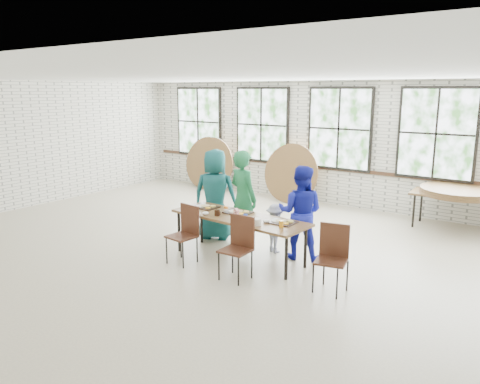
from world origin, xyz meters
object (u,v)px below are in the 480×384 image
Objects in this scene: chair_near_left at (186,229)px; chair_near_right at (239,242)px; dining_table at (239,219)px; storage_table at (459,197)px.

chair_near_left is 1.00× the size of chair_near_right.
dining_table is 0.89m from chair_near_left.
chair_near_left is at bearing 175.92° from chair_near_right.
dining_table is 2.57× the size of chair_near_right.
chair_near_left and chair_near_right have the same top height.
chair_near_right is at bearing 4.10° from chair_near_left.
chair_near_left is at bearing -133.54° from dining_table.
chair_near_right is (1.10, -0.03, 0.00)m from chair_near_left.
dining_table is at bearing 123.41° from chair_near_right.
chair_near_right reaches higher than storage_table.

